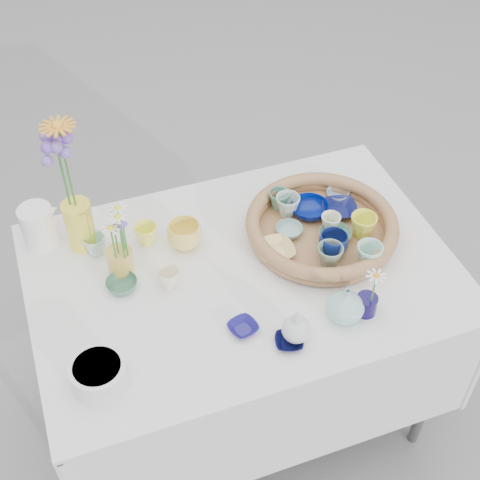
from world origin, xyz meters
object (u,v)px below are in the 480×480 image
object	(u,v)px
bud_vase_seafoam	(346,304)
tall_vase_yellow	(80,225)
display_table	(242,406)
wicker_tray	(321,227)

from	to	relation	value
bud_vase_seafoam	tall_vase_yellow	distance (m)	0.83
display_table	tall_vase_yellow	size ratio (longest dim) A/B	7.67
display_table	bud_vase_seafoam	size ratio (longest dim) A/B	11.30
wicker_tray	tall_vase_yellow	world-z (taller)	tall_vase_yellow
wicker_tray	bud_vase_seafoam	distance (m)	0.33
bud_vase_seafoam	tall_vase_yellow	size ratio (longest dim) A/B	0.68
display_table	tall_vase_yellow	xyz separation A→B (m)	(-0.43, 0.27, 0.85)
display_table	tall_vase_yellow	world-z (taller)	tall_vase_yellow
tall_vase_yellow	bud_vase_seafoam	bearing A→B (deg)	-40.27
display_table	bud_vase_seafoam	distance (m)	0.89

